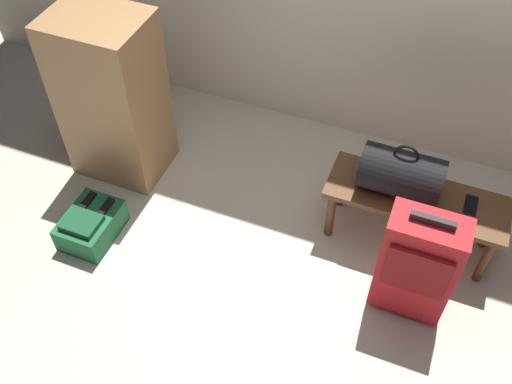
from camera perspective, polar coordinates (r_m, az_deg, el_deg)
ground_plane at (r=3.22m, az=1.60°, el=-11.35°), size 6.60×6.60×0.00m
bench at (r=3.34m, az=15.53°, el=-1.02°), size 1.00×0.36×0.39m
duffel_bag_black at (r=3.20m, az=14.20°, el=1.79°), size 0.44×0.26×0.34m
cell_phone at (r=3.33m, az=20.50°, el=-1.21°), size 0.07×0.14×0.01m
suitcase_upright_red at (r=3.01m, az=15.68°, el=-6.91°), size 0.38×0.23×0.75m
backpack_green at (r=3.56m, az=-16.03°, el=-3.14°), size 0.28×0.38×0.21m
side_cabinet at (r=3.64m, az=-14.04°, el=9.03°), size 0.56×0.44×1.10m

